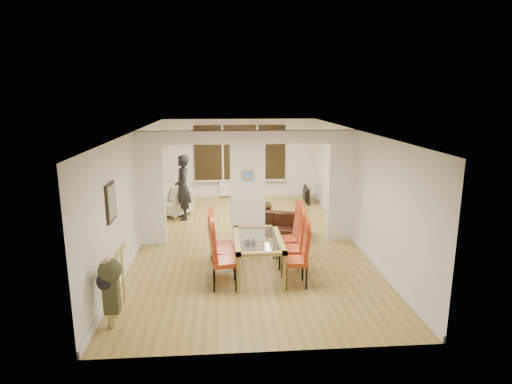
{
  "coord_description": "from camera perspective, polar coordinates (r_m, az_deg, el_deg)",
  "views": [
    {
      "loc": [
        -0.54,
        -9.62,
        3.4
      ],
      "look_at": [
        0.24,
        0.6,
        1.04
      ],
      "focal_mm": 30.0,
      "sensor_mm": 36.0,
      "label": 1
    }
  ],
  "objects": [
    {
      "name": "armchair",
      "position": [
        12.42,
        -10.94,
        -1.34
      ],
      "size": [
        1.15,
        1.16,
        0.77
      ],
      "primitive_type": "imported",
      "rotation": [
        0.0,
        0.0,
        -0.62
      ],
      "color": "beige",
      "rests_on": "floor"
    },
    {
      "name": "dining_chair_rc",
      "position": [
        8.8,
        4.28,
        -5.84
      ],
      "size": [
        0.49,
        0.49,
        1.14
      ],
      "primitive_type": null,
      "rotation": [
        0.0,
        0.0,
        0.07
      ],
      "color": "#A13010",
      "rests_on": "floor"
    },
    {
      "name": "room_walls",
      "position": [
        9.86,
        -1.12,
        0.66
      ],
      "size": [
        5.0,
        9.0,
        2.6
      ],
      "primitive_type": null,
      "color": "silver",
      "rests_on": "floor"
    },
    {
      "name": "dining_chair_lb",
      "position": [
        8.15,
        -4.32,
        -7.3
      ],
      "size": [
        0.5,
        0.5,
        1.17
      ],
      "primitive_type": null,
      "rotation": [
        0.0,
        0.0,
        -0.07
      ],
      "color": "#A13010",
      "rests_on": "floor"
    },
    {
      "name": "shoes",
      "position": [
        9.89,
        -0.75,
        -6.87
      ],
      "size": [
        0.22,
        0.24,
        0.09
      ],
      "primitive_type": null,
      "color": "black",
      "rests_on": "floor"
    },
    {
      "name": "floor",
      "position": [
        10.22,
        -1.09,
        -6.48
      ],
      "size": [
        5.0,
        9.0,
        0.01
      ],
      "primitive_type": "cube",
      "color": "olive",
      "rests_on": "ground"
    },
    {
      "name": "divider_wall",
      "position": [
        9.86,
        -1.12,
        0.66
      ],
      "size": [
        5.0,
        0.18,
        2.6
      ],
      "primitive_type": "cube",
      "color": "white",
      "rests_on": "floor"
    },
    {
      "name": "radiator",
      "position": [
        14.37,
        -2.11,
        0.49
      ],
      "size": [
        1.4,
        0.08,
        0.5
      ],
      "primitive_type": "cube",
      "color": "white",
      "rests_on": "floor"
    },
    {
      "name": "dining_chair_rb",
      "position": [
        8.25,
        4.7,
        -7.07
      ],
      "size": [
        0.5,
        0.5,
        1.17
      ],
      "primitive_type": null,
      "rotation": [
        0.0,
        0.0,
        -0.07
      ],
      "color": "#A13010",
      "rests_on": "floor"
    },
    {
      "name": "sofa",
      "position": [
        10.62,
        2.2,
        -4.23
      ],
      "size": [
        1.93,
        1.27,
        0.53
      ],
      "primitive_type": "imported",
      "rotation": [
        0.0,
        0.0,
        -0.35
      ],
      "color": "black",
      "rests_on": "floor"
    },
    {
      "name": "dining_chair_la",
      "position": [
        7.68,
        -4.2,
        -8.59
      ],
      "size": [
        0.53,
        0.53,
        1.17
      ],
      "primitive_type": null,
      "rotation": [
        0.0,
        0.0,
        0.16
      ],
      "color": "#A13010",
      "rests_on": "floor"
    },
    {
      "name": "person",
      "position": [
        11.88,
        -9.74,
        0.6
      ],
      "size": [
        0.72,
        0.54,
        1.79
      ],
      "primitive_type": "imported",
      "rotation": [
        0.0,
        0.0,
        -1.39
      ],
      "color": "black",
      "rests_on": "floor"
    },
    {
      "name": "dining_table",
      "position": [
        8.24,
        0.28,
        -8.6
      ],
      "size": [
        0.9,
        1.6,
        0.75
      ],
      "primitive_type": null,
      "color": "olive",
      "rests_on": "floor"
    },
    {
      "name": "bottle",
      "position": [
        12.63,
        -0.83,
        -1.02
      ],
      "size": [
        0.07,
        0.07,
        0.28
      ],
      "primitive_type": "cylinder",
      "color": "#143F19",
      "rests_on": "coffee_table"
    },
    {
      "name": "television",
      "position": [
        13.74,
        6.41,
        -0.36
      ],
      "size": [
        0.89,
        0.14,
        0.51
      ],
      "primitive_type": "imported",
      "rotation": [
        0.0,
        0.0,
        1.55
      ],
      "color": "black",
      "rests_on": "floor"
    },
    {
      "name": "coffee_table",
      "position": [
        12.68,
        -0.03,
        -2.1
      ],
      "size": [
        0.99,
        0.65,
        0.21
      ],
      "primitive_type": null,
      "rotation": [
        0.0,
        0.0,
        0.23
      ],
      "color": "black",
      "rests_on": "floor"
    },
    {
      "name": "pendant_light",
      "position": [
        13.01,
        -0.64,
        7.44
      ],
      "size": [
        0.36,
        0.36,
        0.36
      ],
      "primitive_type": "sphere",
      "color": "orange",
      "rests_on": "room_walls"
    },
    {
      "name": "wall_poster",
      "position": [
        7.69,
        -18.77,
        -1.3
      ],
      "size": [
        0.04,
        0.52,
        0.67
      ],
      "primitive_type": "cube",
      "color": "gray",
      "rests_on": "room_walls"
    },
    {
      "name": "bay_window_blinds",
      "position": [
        14.2,
        -2.15,
        5.26
      ],
      "size": [
        3.0,
        0.08,
        1.8
      ],
      "primitive_type": "cube",
      "color": "black",
      "rests_on": "room_walls"
    },
    {
      "name": "pillar_photo",
      "position": [
        9.7,
        -1.09,
        2.26
      ],
      "size": [
        0.3,
        0.03,
        0.25
      ],
      "primitive_type": "cube",
      "color": "#4C8CD8",
      "rests_on": "divider_wall"
    },
    {
      "name": "dining_chair_lc",
      "position": [
        8.65,
        -4.56,
        -6.59
      ],
      "size": [
        0.45,
        0.45,
        1.02
      ],
      "primitive_type": null,
      "rotation": [
        0.0,
        0.0,
        0.1
      ],
      "color": "#A13010",
      "rests_on": "floor"
    },
    {
      "name": "dining_chair_ra",
      "position": [
        7.78,
        5.23,
        -8.56
      ],
      "size": [
        0.47,
        0.47,
        1.11
      ],
      "primitive_type": null,
      "rotation": [
        0.0,
        0.0,
        -0.08
      ],
      "color": "#A13010",
      "rests_on": "floor"
    },
    {
      "name": "bowl",
      "position": [
        12.53,
        -0.59,
        -1.67
      ],
      "size": [
        0.21,
        0.21,
        0.05
      ],
      "primitive_type": "imported",
      "color": "black",
      "rests_on": "coffee_table"
    },
    {
      "name": "stair_newel",
      "position": [
        7.23,
        -17.99,
        -10.95
      ],
      "size": [
        0.4,
        1.2,
        1.1
      ],
      "primitive_type": null,
      "color": "tan",
      "rests_on": "floor"
    }
  ]
}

